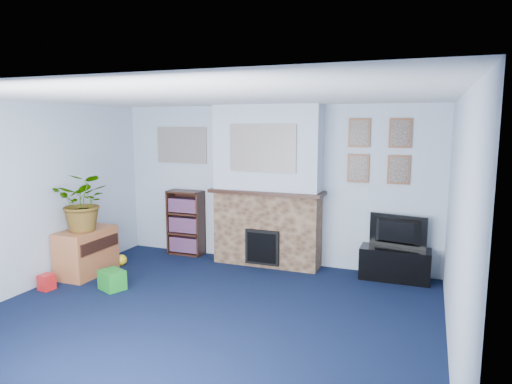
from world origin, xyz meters
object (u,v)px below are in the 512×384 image
at_px(sideboard, 86,250).
at_px(bookshelf, 186,224).
at_px(tv_stand, 395,264).
at_px(television, 396,232).

bearing_deg(sideboard, bookshelf, 60.13).
distance_m(tv_stand, television, 0.44).
xyz_separation_m(television, bookshelf, (-3.30, 0.06, -0.16)).
xyz_separation_m(bookshelf, sideboard, (-0.81, -1.41, -0.15)).
distance_m(tv_stand, sideboard, 4.32).
relative_size(television, bookshelf, 0.74).
bearing_deg(sideboard, television, 18.25).
bearing_deg(television, bookshelf, 9.96).
xyz_separation_m(tv_stand, television, (0.00, 0.02, 0.44)).
bearing_deg(television, sideboard, 29.18).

